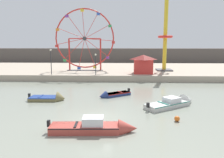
% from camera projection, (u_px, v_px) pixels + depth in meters
% --- Properties ---
extents(ground_plane, '(240.00, 240.00, 0.00)m').
position_uv_depth(ground_plane, '(96.00, 118.00, 18.22)').
color(ground_plane, gray).
extents(quay_promenade, '(110.00, 22.01, 1.01)m').
position_uv_depth(quay_promenade, '(111.00, 70.00, 45.64)').
color(quay_promenade, tan).
rests_on(quay_promenade, ground_plane).
extents(distant_town_skyline, '(140.00, 3.00, 4.40)m').
position_uv_depth(distant_town_skyline, '(114.00, 55.00, 69.07)').
color(distant_town_skyline, '#564C47').
rests_on(distant_town_skyline, ground_plane).
extents(motorboat_navy_blue, '(3.89, 3.13, 1.07)m').
position_uv_depth(motorboat_navy_blue, '(112.00, 95.00, 25.49)').
color(motorboat_navy_blue, navy).
rests_on(motorboat_navy_blue, ground_plane).
extents(motorboat_olive_wood, '(3.98, 1.65, 1.51)m').
position_uv_depth(motorboat_olive_wood, '(52.00, 98.00, 23.76)').
color(motorboat_olive_wood, olive).
rests_on(motorboat_olive_wood, ground_plane).
extents(motorboat_pale_grey, '(5.76, 4.57, 1.48)m').
position_uv_depth(motorboat_pale_grey, '(176.00, 103.00, 21.81)').
color(motorboat_pale_grey, silver).
rests_on(motorboat_pale_grey, ground_plane).
extents(motorboat_faded_red, '(6.27, 1.59, 1.48)m').
position_uv_depth(motorboat_faded_red, '(99.00, 127.00, 15.28)').
color(motorboat_faded_red, '#B24238').
rests_on(motorboat_faded_red, ground_plane).
extents(ferris_wheel_red_frame, '(11.01, 1.20, 11.30)m').
position_uv_depth(ferris_wheel_red_frame, '(85.00, 40.00, 40.39)').
color(ferris_wheel_red_frame, red).
rests_on(ferris_wheel_red_frame, quay_promenade).
extents(drop_tower_yellow_tower, '(2.80, 2.80, 15.27)m').
position_uv_depth(drop_tower_yellow_tower, '(165.00, 36.00, 40.12)').
color(drop_tower_yellow_tower, gold).
rests_on(drop_tower_yellow_tower, quay_promenade).
extents(carnival_booth_red_striped, '(3.48, 3.34, 3.14)m').
position_uv_depth(carnival_booth_red_striped, '(143.00, 64.00, 37.25)').
color(carnival_booth_red_striped, red).
rests_on(carnival_booth_red_striped, quay_promenade).
extents(promenade_lamp_near, '(0.32, 0.32, 4.14)m').
position_uv_depth(promenade_lamp_near, '(51.00, 58.00, 35.61)').
color(promenade_lamp_near, '#2D2D33').
rests_on(promenade_lamp_near, quay_promenade).
extents(promenade_lamp_far, '(0.32, 0.32, 3.43)m').
position_uv_depth(promenade_lamp_far, '(96.00, 61.00, 34.92)').
color(promenade_lamp_far, '#2D2D33').
rests_on(promenade_lamp_far, quay_promenade).
extents(mooring_buoy_orange, '(0.44, 0.44, 0.44)m').
position_uv_depth(mooring_buoy_orange, '(177.00, 119.00, 17.38)').
color(mooring_buoy_orange, orange).
rests_on(mooring_buoy_orange, ground_plane).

